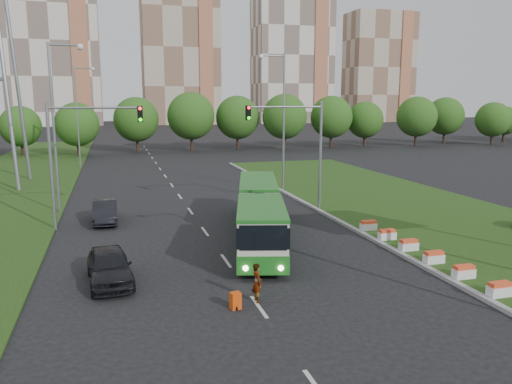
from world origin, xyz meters
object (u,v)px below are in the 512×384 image
object	(u,v)px
articulated_bus	(256,212)
car_left_near	(109,266)
traffic_mast_median	(300,138)
pedestrian	(257,283)
shopping_trolley	(235,301)
car_left_far	(105,212)
traffic_mast_left	(77,145)

from	to	relation	value
articulated_bus	car_left_near	bearing A→B (deg)	-131.80
traffic_mast_median	articulated_bus	world-z (taller)	traffic_mast_median
pedestrian	shopping_trolley	xyz separation A→B (m)	(-1.01, -0.44, -0.48)
car_left_far	shopping_trolley	xyz separation A→B (m)	(5.05, -16.07, -0.40)
traffic_mast_left	car_left_near	world-z (taller)	traffic_mast_left
articulated_bus	car_left_far	bearing A→B (deg)	159.27
car_left_far	pedestrian	size ratio (longest dim) A/B	2.73
shopping_trolley	car_left_near	bearing A→B (deg)	125.78
traffic_mast_left	articulated_bus	world-z (taller)	traffic_mast_left
traffic_mast_median	car_left_near	size ratio (longest dim) A/B	1.74
traffic_mast_median	car_left_far	xyz separation A→B (m)	(-13.76, 0.16, -4.62)
pedestrian	shopping_trolley	world-z (taller)	pedestrian
car_left_far	traffic_mast_left	bearing A→B (deg)	-140.26
articulated_bus	car_left_near	size ratio (longest dim) A/B	3.33
traffic_mast_left	pedestrian	xyz separation A→B (m)	(7.45, -14.48, -4.54)
pedestrian	shopping_trolley	distance (m)	1.20
car_left_near	pedestrian	size ratio (longest dim) A/B	2.83
articulated_bus	car_left_near	world-z (taller)	articulated_bus
articulated_bus	shopping_trolley	size ratio (longest dim) A/B	22.76
traffic_mast_median	traffic_mast_left	world-z (taller)	same
car_left_far	pedestrian	distance (m)	16.77
car_left_near	car_left_far	distance (m)	11.76
traffic_mast_median	car_left_near	distance (m)	18.34
traffic_mast_left	shopping_trolley	world-z (taller)	traffic_mast_left
articulated_bus	car_left_near	distance (m)	10.05
traffic_mast_left	car_left_near	distance (m)	11.67
pedestrian	shopping_trolley	bearing A→B (deg)	109.20
car_left_far	car_left_near	bearing A→B (deg)	-88.50
traffic_mast_median	traffic_mast_left	size ratio (longest dim) A/B	1.00
shopping_trolley	articulated_bus	bearing A→B (deg)	57.60
traffic_mast_median	car_left_far	world-z (taller)	traffic_mast_median
shopping_trolley	traffic_mast_median	bearing A→B (deg)	49.39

